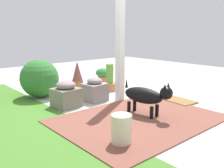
{
  "coord_description": "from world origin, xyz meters",
  "views": [
    {
      "loc": [
        -3.21,
        2.94,
        1.33
      ],
      "look_at": [
        -0.08,
        0.23,
        0.43
      ],
      "focal_mm": 40.05,
      "sensor_mm": 36.0,
      "label": 1
    }
  ],
  "objects_px": {
    "terracotta_pot_spiky": "(77,75)",
    "doormat": "(179,101)",
    "dog": "(146,96)",
    "round_shrub": "(40,78)",
    "stone_planter_mid": "(66,95)",
    "stone_planter_near": "(95,90)",
    "porch_pillar": "(120,35)",
    "terracotta_pot_tall": "(110,81)",
    "ceramic_urn": "(121,129)",
    "terracotta_pot_broad": "(103,75)"
  },
  "relations": [
    {
      "from": "terracotta_pot_spiky",
      "to": "doormat",
      "type": "relative_size",
      "value": 1.08
    },
    {
      "from": "dog",
      "to": "round_shrub",
      "type": "bearing_deg",
      "value": 18.6
    },
    {
      "from": "doormat",
      "to": "round_shrub",
      "type": "bearing_deg",
      "value": 41.75
    },
    {
      "from": "stone_planter_mid",
      "to": "dog",
      "type": "bearing_deg",
      "value": -151.36
    },
    {
      "from": "stone_planter_mid",
      "to": "stone_planter_near",
      "type": "bearing_deg",
      "value": -91.96
    },
    {
      "from": "porch_pillar",
      "to": "stone_planter_near",
      "type": "distance_m",
      "value": 1.14
    },
    {
      "from": "terracotta_pot_tall",
      "to": "stone_planter_near",
      "type": "bearing_deg",
      "value": 120.37
    },
    {
      "from": "stone_planter_mid",
      "to": "ceramic_urn",
      "type": "xyz_separation_m",
      "value": [
        -1.71,
        0.27,
        -0.04
      ]
    },
    {
      "from": "round_shrub",
      "to": "terracotta_pot_spiky",
      "type": "xyz_separation_m",
      "value": [
        0.16,
        -1.0,
        -0.08
      ]
    },
    {
      "from": "stone_planter_near",
      "to": "dog",
      "type": "bearing_deg",
      "value": -176.6
    },
    {
      "from": "stone_planter_mid",
      "to": "ceramic_urn",
      "type": "height_order",
      "value": "stone_planter_mid"
    },
    {
      "from": "round_shrub",
      "to": "terracotta_pot_broad",
      "type": "bearing_deg",
      "value": -83.27
    },
    {
      "from": "round_shrub",
      "to": "doormat",
      "type": "height_order",
      "value": "round_shrub"
    },
    {
      "from": "ceramic_urn",
      "to": "terracotta_pot_broad",
      "type": "bearing_deg",
      "value": -35.21
    },
    {
      "from": "round_shrub",
      "to": "terracotta_pot_spiky",
      "type": "relative_size",
      "value": 1.21
    },
    {
      "from": "round_shrub",
      "to": "terracotta_pot_broad",
      "type": "relative_size",
      "value": 2.0
    },
    {
      "from": "stone_planter_mid",
      "to": "doormat",
      "type": "bearing_deg",
      "value": -122.12
    },
    {
      "from": "stone_planter_near",
      "to": "round_shrub",
      "type": "height_order",
      "value": "round_shrub"
    },
    {
      "from": "terracotta_pot_broad",
      "to": "dog",
      "type": "bearing_deg",
      "value": 156.08
    },
    {
      "from": "stone_planter_mid",
      "to": "terracotta_pot_tall",
      "type": "relative_size",
      "value": 0.78
    },
    {
      "from": "round_shrub",
      "to": "doormat",
      "type": "distance_m",
      "value": 2.78
    },
    {
      "from": "round_shrub",
      "to": "terracotta_pot_tall",
      "type": "height_order",
      "value": "round_shrub"
    },
    {
      "from": "doormat",
      "to": "terracotta_pot_spiky",
      "type": "bearing_deg",
      "value": 20.47
    },
    {
      "from": "porch_pillar",
      "to": "stone_planter_mid",
      "type": "distance_m",
      "value": 1.45
    },
    {
      "from": "terracotta_pot_spiky",
      "to": "porch_pillar",
      "type": "bearing_deg",
      "value": -179.0
    },
    {
      "from": "porch_pillar",
      "to": "round_shrub",
      "type": "height_order",
      "value": "porch_pillar"
    },
    {
      "from": "ceramic_urn",
      "to": "porch_pillar",
      "type": "bearing_deg",
      "value": -41.96
    },
    {
      "from": "porch_pillar",
      "to": "ceramic_urn",
      "type": "relative_size",
      "value": 6.82
    },
    {
      "from": "stone_planter_near",
      "to": "stone_planter_mid",
      "type": "height_order",
      "value": "stone_planter_mid"
    },
    {
      "from": "porch_pillar",
      "to": "terracotta_pot_tall",
      "type": "distance_m",
      "value": 1.32
    },
    {
      "from": "terracotta_pot_spiky",
      "to": "ceramic_urn",
      "type": "xyz_separation_m",
      "value": [
        -2.81,
        1.22,
        -0.12
      ]
    },
    {
      "from": "terracotta_pot_spiky",
      "to": "terracotta_pot_broad",
      "type": "distance_m",
      "value": 0.8
    },
    {
      "from": "round_shrub",
      "to": "terracotta_pot_tall",
      "type": "distance_m",
      "value": 1.51
    },
    {
      "from": "stone_planter_near",
      "to": "doormat",
      "type": "xyz_separation_m",
      "value": [
        -1.1,
        -1.17,
        -0.19
      ]
    },
    {
      "from": "terracotta_pot_broad",
      "to": "ceramic_urn",
      "type": "xyz_separation_m",
      "value": [
        -2.86,
        2.02,
        -0.04
      ]
    },
    {
      "from": "dog",
      "to": "ceramic_urn",
      "type": "distance_m",
      "value": 1.07
    },
    {
      "from": "terracotta_pot_broad",
      "to": "dog",
      "type": "height_order",
      "value": "dog"
    },
    {
      "from": "porch_pillar",
      "to": "terracotta_pot_tall",
      "type": "xyz_separation_m",
      "value": [
        0.74,
        -0.38,
        -1.02
      ]
    },
    {
      "from": "ceramic_urn",
      "to": "stone_planter_near",
      "type": "bearing_deg",
      "value": -27.51
    },
    {
      "from": "stone_planter_near",
      "to": "dog",
      "type": "xyz_separation_m",
      "value": [
        -1.23,
        -0.07,
        0.13
      ]
    },
    {
      "from": "stone_planter_near",
      "to": "terracotta_pot_tall",
      "type": "bearing_deg",
      "value": -59.63
    },
    {
      "from": "round_shrub",
      "to": "porch_pillar",
      "type": "bearing_deg",
      "value": -140.78
    },
    {
      "from": "porch_pillar",
      "to": "stone_planter_mid",
      "type": "height_order",
      "value": "porch_pillar"
    },
    {
      "from": "terracotta_pot_broad",
      "to": "stone_planter_near",
      "type": "bearing_deg",
      "value": 135.77
    },
    {
      "from": "terracotta_pot_spiky",
      "to": "terracotta_pot_broad",
      "type": "relative_size",
      "value": 1.66
    },
    {
      "from": "stone_planter_mid",
      "to": "ceramic_urn",
      "type": "distance_m",
      "value": 1.74
    },
    {
      "from": "dog",
      "to": "doormat",
      "type": "xyz_separation_m",
      "value": [
        0.13,
        -1.1,
        -0.32
      ]
    },
    {
      "from": "porch_pillar",
      "to": "ceramic_urn",
      "type": "height_order",
      "value": "porch_pillar"
    },
    {
      "from": "terracotta_pot_tall",
      "to": "dog",
      "type": "distance_m",
      "value": 1.8
    },
    {
      "from": "terracotta_pot_broad",
      "to": "doormat",
      "type": "xyz_separation_m",
      "value": [
        -2.27,
        -0.03,
        -0.21
      ]
    }
  ]
}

